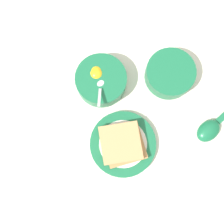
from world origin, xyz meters
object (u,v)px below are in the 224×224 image
egg_bowl (101,80)px  toast_plate (123,144)px  congee_bowl (170,74)px  toast_sandwich (122,144)px  soup_spoon (212,128)px

egg_bowl → toast_plate: (0.05, 0.17, -0.02)m
egg_bowl → toast_plate: 0.18m
toast_plate → congee_bowl: bearing=-161.0°
egg_bowl → toast_plate: bearing=72.2°
toast_sandwich → congee_bowl: same height
toast_sandwich → egg_bowl: bearing=-108.8°
toast_plate → toast_sandwich: 0.03m
egg_bowl → congee_bowl: (-0.16, 0.09, -0.00)m
toast_plate → congee_bowl: congee_bowl is taller
soup_spoon → toast_plate: bearing=-26.4°
toast_plate → soup_spoon: bearing=153.6°
egg_bowl → toast_sandwich: size_ratio=0.98×
egg_bowl → congee_bowl: size_ratio=1.03×
toast_sandwich → congee_bowl: bearing=-161.3°
egg_bowl → congee_bowl: 0.18m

